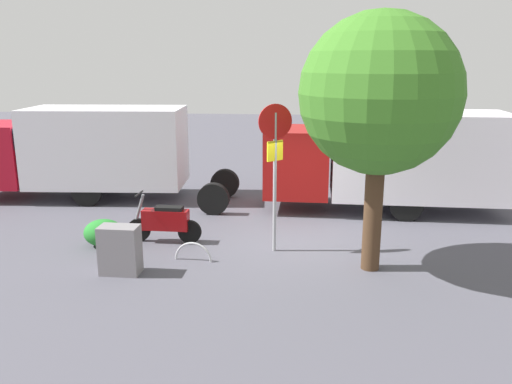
{
  "coord_description": "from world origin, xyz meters",
  "views": [
    {
      "loc": [
        0.11,
        11.74,
        4.25
      ],
      "look_at": [
        1.19,
        0.43,
        1.35
      ],
      "focal_mm": 36.43,
      "sensor_mm": 36.0,
      "label": 1
    }
  ],
  "objects_px": {
    "motorcycle": "(165,221)",
    "utility_cabinet": "(120,250)",
    "stop_sign": "(275,155)",
    "box_truck_near": "(383,156)",
    "street_tree": "(380,95)",
    "box_truck_far": "(77,148)",
    "bike_rack_hoop": "(193,261)"
  },
  "relations": [
    {
      "from": "utility_cabinet",
      "to": "bike_rack_hoop",
      "type": "xyz_separation_m",
      "value": [
        -1.32,
        -0.82,
        -0.5
      ]
    },
    {
      "from": "stop_sign",
      "to": "utility_cabinet",
      "type": "relative_size",
      "value": 3.31
    },
    {
      "from": "box_truck_far",
      "to": "street_tree",
      "type": "bearing_deg",
      "value": 145.7
    },
    {
      "from": "motorcycle",
      "to": "utility_cabinet",
      "type": "bearing_deg",
      "value": 78.67
    },
    {
      "from": "box_truck_far",
      "to": "motorcycle",
      "type": "bearing_deg",
      "value": 131.05
    },
    {
      "from": "motorcycle",
      "to": "stop_sign",
      "type": "bearing_deg",
      "value": 173.48
    },
    {
      "from": "street_tree",
      "to": "box_truck_near",
      "type": "bearing_deg",
      "value": -100.17
    },
    {
      "from": "box_truck_far",
      "to": "bike_rack_hoop",
      "type": "bearing_deg",
      "value": 129.87
    },
    {
      "from": "stop_sign",
      "to": "utility_cabinet",
      "type": "distance_m",
      "value": 3.84
    },
    {
      "from": "stop_sign",
      "to": "bike_rack_hoop",
      "type": "xyz_separation_m",
      "value": [
        1.72,
        0.77,
        -2.23
      ]
    },
    {
      "from": "stop_sign",
      "to": "street_tree",
      "type": "xyz_separation_m",
      "value": [
        -2.06,
        0.84,
        1.36
      ]
    },
    {
      "from": "utility_cabinet",
      "to": "bike_rack_hoop",
      "type": "relative_size",
      "value": 1.19
    },
    {
      "from": "motorcycle",
      "to": "utility_cabinet",
      "type": "relative_size",
      "value": 1.8
    },
    {
      "from": "bike_rack_hoop",
      "to": "box_truck_far",
      "type": "bearing_deg",
      "value": -46.32
    },
    {
      "from": "stop_sign",
      "to": "box_truck_near",
      "type": "bearing_deg",
      "value": -128.4
    },
    {
      "from": "box_truck_near",
      "to": "motorcycle",
      "type": "height_order",
      "value": "box_truck_near"
    },
    {
      "from": "utility_cabinet",
      "to": "motorcycle",
      "type": "bearing_deg",
      "value": -102.24
    },
    {
      "from": "street_tree",
      "to": "bike_rack_hoop",
      "type": "bearing_deg",
      "value": -1.08
    },
    {
      "from": "street_tree",
      "to": "motorcycle",
      "type": "bearing_deg",
      "value": -14.13
    },
    {
      "from": "stop_sign",
      "to": "utility_cabinet",
      "type": "xyz_separation_m",
      "value": [
        3.04,
        1.58,
        -1.73
      ]
    },
    {
      "from": "motorcycle",
      "to": "stop_sign",
      "type": "distance_m",
      "value": 3.15
    },
    {
      "from": "street_tree",
      "to": "bike_rack_hoop",
      "type": "xyz_separation_m",
      "value": [
        3.78,
        -0.07,
        -3.59
      ]
    },
    {
      "from": "motorcycle",
      "to": "utility_cabinet",
      "type": "xyz_separation_m",
      "value": [
        0.42,
        1.93,
        -0.02
      ]
    },
    {
      "from": "motorcycle",
      "to": "stop_sign",
      "type": "xyz_separation_m",
      "value": [
        -2.63,
        0.34,
        1.71
      ]
    },
    {
      "from": "utility_cabinet",
      "to": "bike_rack_hoop",
      "type": "height_order",
      "value": "utility_cabinet"
    },
    {
      "from": "box_truck_near",
      "to": "stop_sign",
      "type": "xyz_separation_m",
      "value": [
        2.86,
        3.61,
        0.64
      ]
    },
    {
      "from": "box_truck_near",
      "to": "street_tree",
      "type": "distance_m",
      "value": 4.94
    },
    {
      "from": "motorcycle",
      "to": "bike_rack_hoop",
      "type": "relative_size",
      "value": 2.13
    },
    {
      "from": "box_truck_far",
      "to": "street_tree",
      "type": "relative_size",
      "value": 1.65
    },
    {
      "from": "box_truck_far",
      "to": "utility_cabinet",
      "type": "bearing_deg",
      "value": 116.68
    },
    {
      "from": "motorcycle",
      "to": "street_tree",
      "type": "xyz_separation_m",
      "value": [
        -4.69,
        1.18,
        3.07
      ]
    },
    {
      "from": "box_truck_far",
      "to": "bike_rack_hoop",
      "type": "xyz_separation_m",
      "value": [
        -4.71,
        4.93,
        -1.59
      ]
    }
  ]
}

